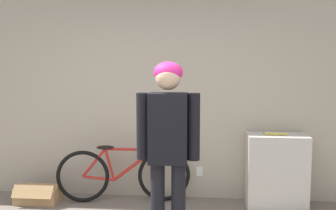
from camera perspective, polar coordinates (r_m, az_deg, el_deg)
The scene contains 6 objects.
wall_back at distance 5.04m, azimuth -1.56°, elevation 1.10°, with size 8.00×0.07×2.60m.
side_shelf at distance 4.98m, azimuth 15.45°, elevation -9.19°, with size 0.71×0.41×0.89m.
person at distance 3.55m, azimuth 0.00°, elevation -4.73°, with size 0.57×0.25×1.76m.
bicycle at distance 5.03m, azimuth -6.48°, elevation -9.95°, with size 1.67×0.46×0.73m.
banana at distance 4.84m, azimuth 15.30°, elevation -4.06°, with size 0.29×0.08×0.03m.
cardboard_box at distance 5.30m, azimuth -18.34°, elevation -12.23°, with size 0.53×0.37×0.26m.
Camera 1 is at (0.61, -2.65, 1.76)m, focal length 42.00 mm.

